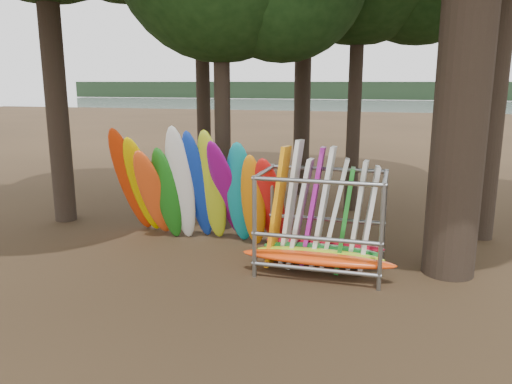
# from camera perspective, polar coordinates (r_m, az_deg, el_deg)

# --- Properties ---
(ground) EXTENTS (120.00, 120.00, 0.00)m
(ground) POSITION_cam_1_polar(r_m,az_deg,el_deg) (11.20, -3.82, -8.52)
(ground) COLOR #47331E
(ground) RESTS_ON ground
(lake) EXTENTS (160.00, 160.00, 0.00)m
(lake) POSITION_cam_1_polar(r_m,az_deg,el_deg) (70.04, 13.08, 8.90)
(lake) COLOR gray
(lake) RESTS_ON ground
(far_shore) EXTENTS (160.00, 4.00, 4.00)m
(far_shore) POSITION_cam_1_polar(r_m,az_deg,el_deg) (119.90, 14.43, 11.16)
(far_shore) COLOR black
(far_shore) RESTS_ON ground
(kayak_row) EXTENTS (4.62, 2.05, 3.12)m
(kayak_row) POSITION_cam_1_polar(r_m,az_deg,el_deg) (12.61, -7.19, 0.20)
(kayak_row) COLOR red
(kayak_row) RESTS_ON ground
(storage_rack) EXTENTS (3.23, 1.54, 2.81)m
(storage_rack) POSITION_cam_1_polar(r_m,az_deg,el_deg) (10.77, 7.46, -3.78)
(storage_rack) COLOR gray
(storage_rack) RESTS_ON ground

